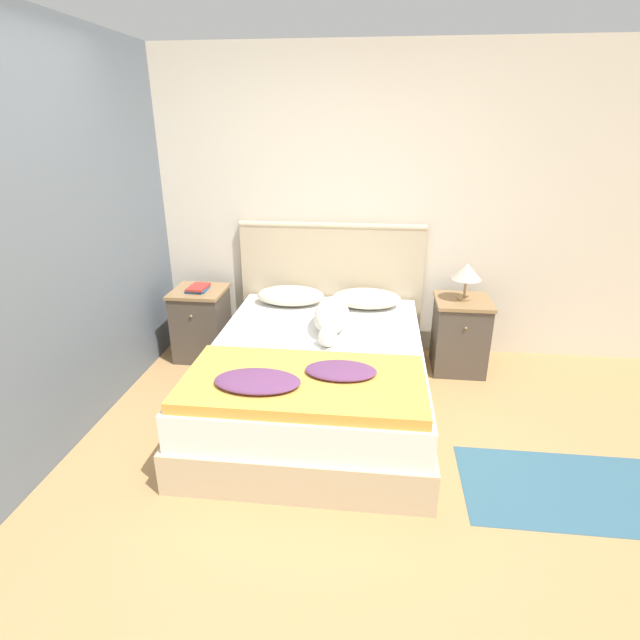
{
  "coord_description": "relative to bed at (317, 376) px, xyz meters",
  "views": [
    {
      "loc": [
        0.53,
        -2.19,
        1.96
      ],
      "look_at": [
        0.14,
        1.2,
        0.6
      ],
      "focal_mm": 28.0,
      "sensor_mm": 36.0,
      "label": 1
    }
  ],
  "objects": [
    {
      "name": "ground_plane",
      "position": [
        -0.14,
        -0.99,
        -0.25
      ],
      "size": [
        16.0,
        16.0,
        0.0
      ],
      "primitive_type": "plane",
      "color": "tan"
    },
    {
      "name": "wall_back",
      "position": [
        -0.14,
        1.14,
        1.03
      ],
      "size": [
        9.0,
        0.06,
        2.55
      ],
      "color": "beige",
      "rests_on": "ground_plane"
    },
    {
      "name": "wall_side_left",
      "position": [
        -1.53,
        0.06,
        1.03
      ],
      "size": [
        0.06,
        3.1,
        2.55
      ],
      "color": "slate",
      "rests_on": "ground_plane"
    },
    {
      "name": "bed",
      "position": [
        0.0,
        0.0,
        0.0
      ],
      "size": [
        1.53,
        2.1,
        0.5
      ],
      "color": "#C6B28E",
      "rests_on": "ground_plane"
    },
    {
      "name": "headboard",
      "position": [
        0.0,
        1.07,
        0.35
      ],
      "size": [
        1.61,
        0.06,
        1.15
      ],
      "color": "#C6B28E",
      "rests_on": "ground_plane"
    },
    {
      "name": "nightstand_left",
      "position": [
        -1.11,
        0.74,
        0.07
      ],
      "size": [
        0.44,
        0.46,
        0.62
      ],
      "color": "#4C4238",
      "rests_on": "ground_plane"
    },
    {
      "name": "nightstand_right",
      "position": [
        1.11,
        0.74,
        0.07
      ],
      "size": [
        0.44,
        0.46,
        0.62
      ],
      "color": "#4C4238",
      "rests_on": "ground_plane"
    },
    {
      "name": "pillow_left",
      "position": [
        -0.32,
        0.81,
        0.33
      ],
      "size": [
        0.58,
        0.37,
        0.14
      ],
      "color": "beige",
      "rests_on": "bed"
    },
    {
      "name": "pillow_right",
      "position": [
        0.32,
        0.81,
        0.33
      ],
      "size": [
        0.58,
        0.37,
        0.14
      ],
      "color": "beige",
      "rests_on": "bed"
    },
    {
      "name": "quilt",
      "position": [
        -0.01,
        -0.63,
        0.3
      ],
      "size": [
        1.41,
        0.75,
        0.12
      ],
      "color": "gold",
      "rests_on": "bed"
    },
    {
      "name": "dog",
      "position": [
        0.08,
        0.28,
        0.36
      ],
      "size": [
        0.26,
        0.79,
        0.23
      ],
      "color": "silver",
      "rests_on": "bed"
    },
    {
      "name": "book_stack",
      "position": [
        -1.11,
        0.72,
        0.39
      ],
      "size": [
        0.18,
        0.22,
        0.04
      ],
      "color": "#285689",
      "rests_on": "nightstand_left"
    },
    {
      "name": "table_lamp",
      "position": [
        1.11,
        0.74,
        0.6
      ],
      "size": [
        0.24,
        0.24,
        0.3
      ],
      "color": "#9E7A4C",
      "rests_on": "nightstand_right"
    },
    {
      "name": "rug",
      "position": [
        1.53,
        -0.74,
        -0.24
      ],
      "size": [
        1.17,
        0.69,
        0.0
      ],
      "color": "#335B70",
      "rests_on": "ground_plane"
    }
  ]
}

